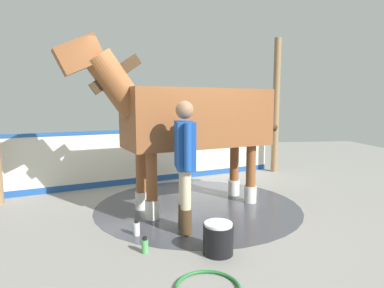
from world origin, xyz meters
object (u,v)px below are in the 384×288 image
hose_coil (208,288)px  bottle_spray (145,246)px  bottle_shampoo (137,228)px  handler (185,158)px  horse (191,119)px  wash_bucket (218,238)px

hose_coil → bottle_spray: bearing=-53.9°
bottle_shampoo → bottle_spray: size_ratio=1.10×
bottle_shampoo → hose_coil: bearing=118.4°
handler → bottle_shampoo: 1.07m
handler → hose_coil: bearing=-88.4°
handler → bottle_shampoo: bearing=-175.5°
horse → handler: bearing=59.3°
wash_bucket → hose_coil: bearing=71.5°
bottle_shampoo → hose_coil: size_ratio=0.34×
handler → wash_bucket: 1.08m
bottle_spray → bottle_shampoo: bearing=-76.6°
horse → bottle_shampoo: horse is taller
hose_coil → bottle_shampoo: bearing=-61.6°
wash_bucket → hose_coil: size_ratio=0.59×
horse → hose_coil: horse is taller
wash_bucket → hose_coil: wash_bucket is taller
bottle_shampoo → bottle_spray: bottle_shampoo is taller
handler → wash_bucket: (-0.31, 0.67, -0.79)m
wash_bucket → bottle_spray: wash_bucket is taller
handler → horse: bearing=77.5°
bottle_spray → wash_bucket: bearing=172.2°
handler → bottle_shampoo: handler is taller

